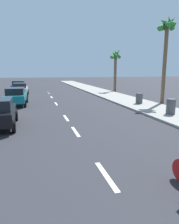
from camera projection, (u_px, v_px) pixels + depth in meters
ground_plane at (57, 105)px, 18.67m from camera, size 160.00×160.00×0.00m
sidewalk_strip at (122, 99)px, 22.38m from camera, size 3.60×80.00×0.14m
lane_stripe_2 at (106, 176)px, 6.07m from camera, size 0.16×1.80×0.01m
lane_stripe_3 at (75, 132)px, 10.47m from camera, size 0.16×1.80×0.01m
lane_stripe_4 at (66, 118)px, 13.48m from camera, size 0.16×1.80×0.01m
lane_stripe_5 at (56, 104)px, 19.26m from camera, size 0.16×1.80×0.01m
lane_stripe_6 at (52, 97)px, 24.14m from camera, size 0.16×1.80×0.01m
lane_stripe_7 at (49, 93)px, 28.54m from camera, size 0.16×1.80×0.01m
lane_stripe_8 at (48, 92)px, 29.29m from camera, size 0.16×1.80×0.01m
parked_car_teal at (16, 96)px, 18.35m from camera, size 1.93×4.01×1.57m
parked_car_white at (20, 89)px, 25.37m from camera, size 1.87×3.99×1.57m
parked_car_blue at (19, 86)px, 30.98m from camera, size 2.18×4.49×1.57m
palm_tree_mid at (166, 37)px, 17.80m from camera, size 1.79×1.52×7.75m
palm_tree_far at (115, 60)px, 29.17m from camera, size 1.78×1.84×6.14m
trash_bin_near at (171, 107)px, 13.93m from camera, size 0.60×0.60×1.04m
trash_bin_far at (139, 98)px, 18.49m from camera, size 0.60×0.60×0.93m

